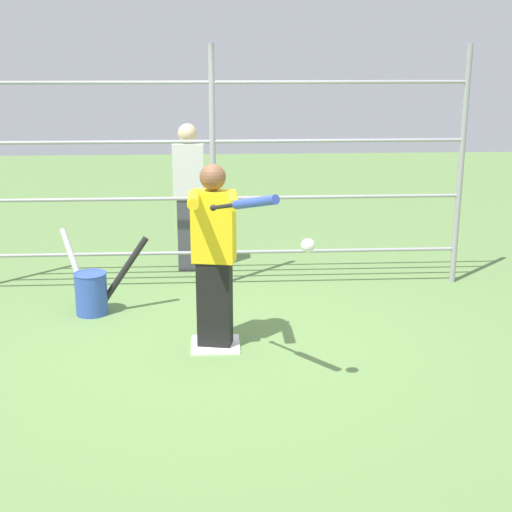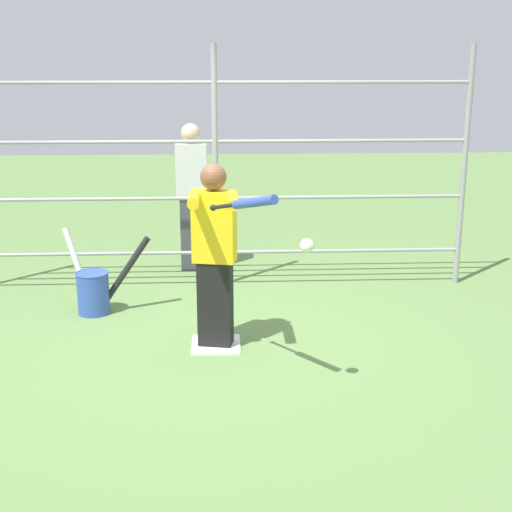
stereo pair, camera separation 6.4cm
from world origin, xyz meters
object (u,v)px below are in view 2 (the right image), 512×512
(baseball_bat_swinging, at_px, (249,203))
(bystander_behind_fence, at_px, (192,195))
(batter, at_px, (215,251))
(bat_bucket, at_px, (94,289))
(softball_in_flight, at_px, (307,246))

(baseball_bat_swinging, xyz_separation_m, bystander_behind_fence, (0.51, -3.04, -0.52))
(batter, bearing_deg, baseball_bat_swinging, 107.33)
(bat_bucket, height_order, bystander_behind_fence, bystander_behind_fence)
(baseball_bat_swinging, xyz_separation_m, bat_bucket, (1.38, -1.66, -1.14))
(batter, bearing_deg, bat_bucket, -37.42)
(batter, relative_size, bat_bucket, 1.69)
(baseball_bat_swinging, bearing_deg, bat_bucket, -50.14)
(batter, distance_m, baseball_bat_swinging, 0.99)
(batter, distance_m, softball_in_flight, 1.15)
(softball_in_flight, bearing_deg, bat_bucket, -45.34)
(softball_in_flight, distance_m, bystander_behind_fence, 3.31)
(bat_bucket, distance_m, bystander_behind_fence, 1.75)
(baseball_bat_swinging, height_order, softball_in_flight, baseball_bat_swinging)
(baseball_bat_swinging, distance_m, softball_in_flight, 0.49)
(softball_in_flight, height_order, bat_bucket, softball_in_flight)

